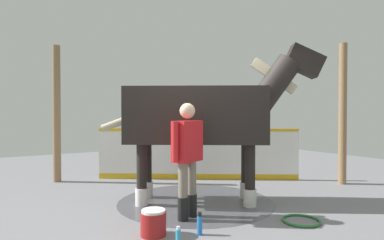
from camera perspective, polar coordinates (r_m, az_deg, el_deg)
ground_plane at (r=5.34m, az=-0.75°, el=-14.77°), size 16.00×16.00×0.02m
wet_patch at (r=5.53m, az=0.68°, el=-14.09°), size 2.56×2.56×0.00m
barrier_wall at (r=7.25m, az=1.02°, el=-6.26°), size 3.68×2.58×1.12m
roof_post_near at (r=7.39m, az=24.87°, el=0.99°), size 0.16×0.16×2.90m
roof_post_far at (r=7.49m, az=-22.59°, el=1.01°), size 0.16×0.16×2.90m
horse at (r=5.33m, az=2.07°, el=0.73°), size 3.11×2.30×2.58m
handler at (r=4.51m, az=-0.81°, el=-5.76°), size 0.61×0.38×1.60m
wash_bucket at (r=4.09m, az=-6.77°, el=-17.43°), size 0.31×0.31×0.31m
bottle_shampoo at (r=3.88m, az=-2.43°, el=-19.52°), size 0.06×0.06×0.19m
bottle_spray at (r=4.09m, az=1.36°, el=-17.81°), size 0.06×0.06×0.27m
hose_coil at (r=4.80m, az=18.55°, el=-16.33°), size 0.51×0.51×0.03m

